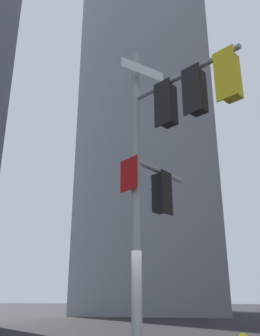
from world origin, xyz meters
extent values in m
cube|color=#9399A3|center=(-2.49, 25.62, 24.20)|extent=(12.11, 12.11, 48.40)
cylinder|color=#9EA0A3|center=(0.00, 0.00, 3.88)|extent=(0.23, 0.23, 7.76)
cylinder|color=#9EA0A3|center=(1.23, -0.86, 6.38)|extent=(2.53, 1.83, 0.13)
cylinder|color=#9EA0A3|center=(0.50, 0.92, 4.66)|extent=(1.11, 1.91, 0.13)
cube|color=black|center=(0.75, -0.76, 5.78)|extent=(0.41, 0.30, 1.14)
cube|color=black|center=(0.86, -0.60, 5.78)|extent=(0.47, 0.47, 1.00)
cylinder|color=#360605|center=(0.97, -0.44, 6.13)|extent=(0.20, 0.16, 0.20)
cube|color=black|center=(0.98, -0.43, 6.25)|extent=(0.22, 0.19, 0.02)
cylinder|color=#3C2C06|center=(0.97, -0.44, 5.78)|extent=(0.20, 0.16, 0.20)
cube|color=black|center=(0.98, -0.43, 5.90)|extent=(0.22, 0.19, 0.02)
cylinder|color=#19C672|center=(0.97, -0.44, 5.43)|extent=(0.20, 0.16, 0.20)
cube|color=black|center=(0.98, -0.43, 5.55)|extent=(0.22, 0.19, 0.02)
cube|color=black|center=(1.43, -1.23, 5.78)|extent=(0.41, 0.30, 1.14)
cube|color=black|center=(1.53, -1.08, 5.78)|extent=(0.47, 0.47, 1.00)
cylinder|color=#360605|center=(1.65, -0.91, 6.13)|extent=(0.20, 0.16, 0.20)
cube|color=black|center=(1.65, -0.91, 6.25)|extent=(0.22, 0.19, 0.02)
cylinder|color=#3C2C06|center=(1.65, -0.91, 5.78)|extent=(0.20, 0.16, 0.20)
cube|color=black|center=(1.65, -0.91, 5.90)|extent=(0.22, 0.19, 0.02)
cylinder|color=#19C672|center=(1.65, -0.91, 5.43)|extent=(0.20, 0.16, 0.20)
cube|color=black|center=(1.65, -0.91, 5.55)|extent=(0.22, 0.19, 0.02)
cube|color=yellow|center=(2.10, -1.71, 5.78)|extent=(0.41, 0.30, 1.14)
cube|color=yellow|center=(2.21, -1.55, 5.78)|extent=(0.47, 0.47, 1.00)
cylinder|color=#360605|center=(2.33, -1.39, 6.13)|extent=(0.20, 0.16, 0.20)
cube|color=black|center=(2.33, -1.38, 6.25)|extent=(0.22, 0.19, 0.02)
cylinder|color=#3C2C06|center=(2.33, -1.39, 5.78)|extent=(0.20, 0.16, 0.20)
cube|color=black|center=(2.33, -1.38, 5.90)|extent=(0.22, 0.19, 0.02)
cylinder|color=#19C672|center=(2.33, -1.39, 5.43)|extent=(0.20, 0.16, 0.20)
cube|color=black|center=(2.33, -1.38, 5.55)|extent=(0.22, 0.19, 0.02)
cube|color=black|center=(0.67, 0.83, 4.06)|extent=(0.26, 0.44, 1.14)
cube|color=black|center=(0.50, 0.92, 4.06)|extent=(0.46, 0.46, 1.00)
cylinder|color=#360605|center=(0.33, 1.02, 4.41)|extent=(0.15, 0.20, 0.20)
cube|color=black|center=(0.32, 1.02, 4.53)|extent=(0.17, 0.23, 0.02)
cylinder|color=yellow|center=(0.33, 1.02, 4.06)|extent=(0.15, 0.20, 0.20)
cube|color=black|center=(0.32, 1.02, 4.18)|extent=(0.17, 0.23, 0.02)
cylinder|color=#06311C|center=(0.33, 1.02, 3.71)|extent=(0.15, 0.20, 0.20)
cube|color=black|center=(0.32, 1.02, 3.83)|extent=(0.17, 0.23, 0.02)
cube|color=white|center=(0.24, -0.25, 7.08)|extent=(0.97, 0.91, 0.28)
cube|color=#19479E|center=(0.24, -0.25, 7.08)|extent=(0.94, 0.88, 0.24)
cube|color=red|center=(-0.14, -0.17, 4.28)|extent=(0.50, 0.43, 0.80)
cube|color=white|center=(-0.14, -0.17, 4.28)|extent=(0.46, 0.40, 0.76)
camera|label=1|loc=(1.31, -8.08, 1.58)|focal=38.23mm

